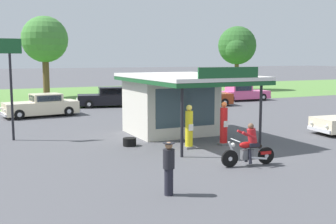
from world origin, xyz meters
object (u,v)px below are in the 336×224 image
object	(u,v)px
motorcycle_with_rider	(249,148)
parked_car_back_row_far_left	(203,97)
parked_car_back_row_centre_right	(241,93)
parked_car_back_row_right	(111,98)
gas_pump_nearside	(189,129)
roadside_pole_sign	(10,72)
bystander_standing_back_lot	(169,167)
spare_tire_stack	(130,142)
gas_pump_offside	(224,125)
parked_car_second_row_spare	(42,106)

from	to	relation	value
motorcycle_with_rider	parked_car_back_row_far_left	world-z (taller)	motorcycle_with_rider
parked_car_back_row_centre_right	parked_car_back_row_right	world-z (taller)	parked_car_back_row_right
gas_pump_nearside	parked_car_back_row_centre_right	distance (m)	21.73
roadside_pole_sign	parked_car_back_row_far_left	bearing A→B (deg)	29.45
parked_car_back_row_far_left	roadside_pole_sign	distance (m)	18.11
motorcycle_with_rider	parked_car_back_row_right	bearing A→B (deg)	86.51
bystander_standing_back_lot	spare_tire_stack	size ratio (longest dim) A/B	2.62
gas_pump_offside	roadside_pole_sign	size ratio (longest dim) A/B	0.41
parked_car_second_row_spare	parked_car_back_row_centre_right	bearing A→B (deg)	9.23
parked_car_back_row_right	bystander_standing_back_lot	bearing A→B (deg)	-103.63
gas_pump_nearside	parked_car_back_row_right	size ratio (longest dim) A/B	0.34
parked_car_back_row_far_left	parked_car_second_row_spare	bearing A→B (deg)	-176.77
gas_pump_offside	parked_car_back_row_far_left	bearing A→B (deg)	63.47
parked_car_back_row_far_left	bystander_standing_back_lot	world-z (taller)	parked_car_back_row_far_left
parked_car_back_row_far_left	spare_tire_stack	distance (m)	16.63
parked_car_second_row_spare	bystander_standing_back_lot	world-z (taller)	bystander_standing_back_lot
parked_car_back_row_far_left	parked_car_back_row_right	bearing A→B (deg)	158.20
gas_pump_nearside	roadside_pole_sign	world-z (taller)	roadside_pole_sign
parked_car_second_row_spare	parked_car_back_row_right	xyz separation A→B (m)	(6.04, 3.52, 0.02)
motorcycle_with_rider	parked_car_back_row_far_left	distance (m)	19.46
motorcycle_with_rider	roadside_pole_sign	size ratio (longest dim) A/B	0.44
bystander_standing_back_lot	spare_tire_stack	xyz separation A→B (m)	(1.36, 6.98, -0.65)
parked_car_back_row_far_left	motorcycle_with_rider	bearing A→B (deg)	-114.96
spare_tire_stack	bystander_standing_back_lot	bearing A→B (deg)	-101.04
motorcycle_with_rider	spare_tire_stack	distance (m)	5.90
gas_pump_nearside	parked_car_back_row_centre_right	world-z (taller)	gas_pump_nearside
parked_car_back_row_right	parked_car_back_row_far_left	bearing A→B (deg)	-21.80
gas_pump_offside	parked_car_back_row_centre_right	world-z (taller)	gas_pump_offside
parked_car_back_row_far_left	parked_car_second_row_spare	world-z (taller)	parked_car_back_row_far_left
parked_car_back_row_centre_right	parked_car_back_row_right	size ratio (longest dim) A/B	0.94
gas_pump_nearside	parked_car_back_row_right	world-z (taller)	gas_pump_nearside
gas_pump_nearside	motorcycle_with_rider	bearing A→B (deg)	-80.30
parked_car_back_row_far_left	roadside_pole_sign	xyz separation A→B (m)	(-15.60, -8.81, 2.60)
parked_car_back_row_far_left	parked_car_back_row_right	world-z (taller)	parked_car_back_row_right
parked_car_second_row_spare	spare_tire_stack	bearing A→B (deg)	-80.26
parked_car_back_row_far_left	bystander_standing_back_lot	xyz separation A→B (m)	(-12.36, -19.44, 0.12)
motorcycle_with_rider	parked_car_back_row_right	size ratio (longest dim) A/B	0.38
parked_car_back_row_centre_right	parked_car_second_row_spare	size ratio (longest dim) A/B	1.05
gas_pump_nearside	parked_car_second_row_spare	world-z (taller)	gas_pump_nearside
parked_car_back_row_far_left	gas_pump_offside	bearing A→B (deg)	-116.53
motorcycle_with_rider	roadside_pole_sign	bearing A→B (deg)	129.92
parked_car_back_row_centre_right	roadside_pole_sign	distance (m)	23.96
parked_car_back_row_centre_right	parked_car_back_row_far_left	xyz separation A→B (m)	(-5.48, -2.27, 0.04)
gas_pump_offside	gas_pump_nearside	bearing A→B (deg)	-180.00
parked_car_back_row_right	roadside_pole_sign	bearing A→B (deg)	-126.67
gas_pump_nearside	parked_car_back_row_centre_right	bearing A→B (deg)	48.83
gas_pump_offside	parked_car_back_row_right	size ratio (longest dim) A/B	0.35
gas_pump_offside	roadside_pole_sign	distance (m)	10.35
parked_car_back_row_far_left	roadside_pole_sign	world-z (taller)	roadside_pole_sign
motorcycle_with_rider	gas_pump_nearside	bearing A→B (deg)	99.70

